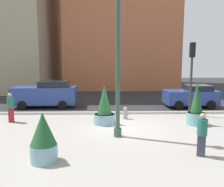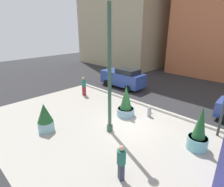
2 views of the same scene
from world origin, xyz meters
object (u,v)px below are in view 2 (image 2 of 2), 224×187
object	(u,v)px
pedestrian_by_curb	(121,161)
potted_plant_mid_plaza	(126,104)
potted_plant_near_left	(45,118)
fire_hydrant	(149,112)
car_far_lane	(123,78)
lamp_post	(110,73)
potted_plant_near_right	(199,133)
pedestrian_on_sidewalk	(84,85)

from	to	relation	value
pedestrian_by_curb	potted_plant_mid_plaza	bearing A→B (deg)	128.83
potted_plant_near_left	fire_hydrant	world-z (taller)	potted_plant_near_left
potted_plant_mid_plaza	car_far_lane	world-z (taller)	potted_plant_mid_plaza
potted_plant_mid_plaza	lamp_post	bearing A→B (deg)	-73.75
lamp_post	fire_hydrant	bearing A→B (deg)	79.23
fire_hydrant	potted_plant_near_right	bearing A→B (deg)	-19.30
pedestrian_by_curb	pedestrian_on_sidewalk	world-z (taller)	pedestrian_on_sidewalk
potted_plant_near_right	fire_hydrant	size ratio (longest dim) A/B	3.15
lamp_post	potted_plant_near_right	world-z (taller)	lamp_post
potted_plant_near_left	car_far_lane	xyz separation A→B (m)	(-2.36, 9.52, 0.12)
potted_plant_mid_plaza	pedestrian_by_curb	size ratio (longest dim) A/B	1.34
potted_plant_mid_plaza	car_far_lane	distance (m)	6.43
potted_plant_mid_plaza	fire_hydrant	bearing A→B (deg)	39.74
lamp_post	pedestrian_by_curb	distance (m)	4.61
potted_plant_near_left	potted_plant_mid_plaza	xyz separation A→B (m)	(2.05, 4.84, 0.04)
lamp_post	car_far_lane	xyz separation A→B (m)	(-5.04, 6.86, -2.59)
fire_hydrant	pedestrian_by_curb	distance (m)	6.03
potted_plant_near_left	car_far_lane	distance (m)	9.81
potted_plant_near_right	lamp_post	bearing A→B (deg)	-156.38
lamp_post	pedestrian_on_sidewalk	bearing A→B (deg)	156.07
potted_plant_mid_plaza	car_far_lane	xyz separation A→B (m)	(-4.40, 4.68, 0.08)
lamp_post	potted_plant_near_left	distance (m)	4.65
potted_plant_near_right	pedestrian_by_curb	size ratio (longest dim) A/B	1.45
potted_plant_near_left	car_far_lane	size ratio (longest dim) A/B	0.38
lamp_post	potted_plant_near_right	distance (m)	5.45
potted_plant_near_left	pedestrian_on_sidewalk	bearing A→B (deg)	121.60
potted_plant_near_left	fire_hydrant	size ratio (longest dim) A/B	2.35
potted_plant_near_right	potted_plant_near_left	distance (m)	8.40
lamp_post	potted_plant_mid_plaza	world-z (taller)	lamp_post
potted_plant_near_left	pedestrian_on_sidewalk	world-z (taller)	potted_plant_near_left
potted_plant_near_right	pedestrian_by_curb	distance (m)	4.43
potted_plant_near_right	potted_plant_mid_plaza	bearing A→B (deg)	176.86
lamp_post	pedestrian_on_sidewalk	world-z (taller)	lamp_post
car_far_lane	potted_plant_near_right	bearing A→B (deg)	-27.77
lamp_post	fire_hydrant	size ratio (longest dim) A/B	9.77
potted_plant_near_right	potted_plant_near_left	xyz separation A→B (m)	(-7.05, -4.57, -0.07)
potted_plant_mid_plaza	fire_hydrant	size ratio (longest dim) A/B	2.91
potted_plant_near_right	car_far_lane	distance (m)	10.63
potted_plant_near_left	potted_plant_mid_plaza	world-z (taller)	potted_plant_mid_plaza
lamp_post	pedestrian_by_curb	xyz separation A→B (m)	(2.97, -2.30, -2.67)
potted_plant_mid_plaza	pedestrian_by_curb	world-z (taller)	potted_plant_mid_plaza
car_far_lane	pedestrian_on_sidewalk	xyz separation A→B (m)	(-0.90, -4.23, -0.05)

